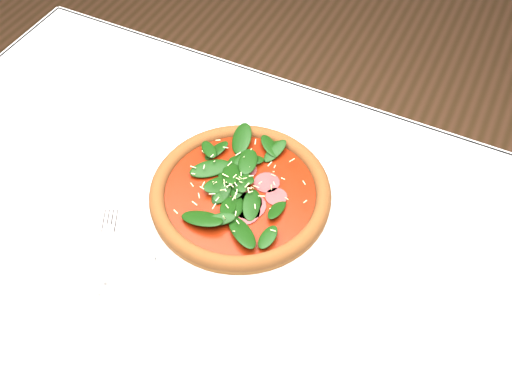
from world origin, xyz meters
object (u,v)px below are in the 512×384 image
at_px(pizza, 240,191).
at_px(napkin, 105,261).
at_px(wine_glass, 35,113).
at_px(plate, 240,198).

distance_m(pizza, napkin, 0.24).
relative_size(wine_glass, napkin, 1.21).
bearing_deg(pizza, wine_glass, -166.94).
bearing_deg(plate, pizza, 0.00).
xyz_separation_m(pizza, wine_glass, (-0.33, -0.08, 0.10)).
xyz_separation_m(plate, napkin, (-0.13, -0.20, -0.00)).
height_order(wine_glass, napkin, wine_glass).
bearing_deg(pizza, napkin, -123.73).
bearing_deg(plate, wine_glass, -166.94).
distance_m(pizza, wine_glass, 0.35).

